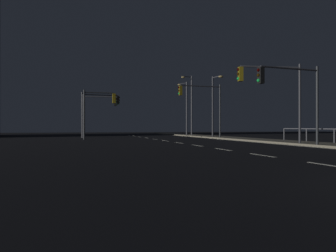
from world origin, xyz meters
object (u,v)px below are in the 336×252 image
(traffic_light_far_left, at_px, (291,88))
(street_lamp_across_street, at_px, (214,100))
(traffic_light_far_center, at_px, (99,107))
(street_lamp_median, at_px, (190,100))
(traffic_light_near_right, at_px, (273,86))
(traffic_light_mid_left, at_px, (99,106))
(traffic_light_near_left, at_px, (202,99))
(street_lamp_far_end, at_px, (185,103))
(traffic_light_overhead_east, at_px, (99,105))

(traffic_light_far_left, bearing_deg, street_lamp_across_street, 81.13)
(traffic_light_far_center, distance_m, street_lamp_median, 13.08)
(traffic_light_far_center, distance_m, traffic_light_near_right, 20.90)
(traffic_light_far_left, bearing_deg, traffic_light_mid_left, 113.49)
(traffic_light_near_left, xyz_separation_m, street_lamp_across_street, (2.52, 2.76, 0.21))
(street_lamp_across_street, height_order, street_lamp_far_end, street_lamp_far_end)
(traffic_light_far_left, bearing_deg, traffic_light_near_left, 88.96)
(traffic_light_far_left, bearing_deg, traffic_light_far_center, 114.80)
(traffic_light_overhead_east, height_order, traffic_light_mid_left, traffic_light_mid_left)
(traffic_light_far_left, height_order, street_lamp_median, street_lamp_median)
(street_lamp_median, bearing_deg, traffic_light_mid_left, -164.30)
(traffic_light_far_center, height_order, street_lamp_median, street_lamp_median)
(traffic_light_overhead_east, xyz_separation_m, street_lamp_across_street, (12.82, 1.65, 0.90))
(street_lamp_across_street, relative_size, street_lamp_median, 0.86)
(traffic_light_near_left, height_order, traffic_light_mid_left, traffic_light_near_left)
(street_lamp_median, bearing_deg, traffic_light_far_center, -159.97)
(traffic_light_near_right, height_order, street_lamp_far_end, street_lamp_far_end)
(traffic_light_near_right, relative_size, street_lamp_far_end, 0.75)
(traffic_light_near_left, relative_size, street_lamp_median, 0.70)
(traffic_light_near_left, height_order, traffic_light_far_left, traffic_light_near_left)
(traffic_light_overhead_east, distance_m, traffic_light_mid_left, 5.70)
(street_lamp_across_street, xyz_separation_m, street_lamp_median, (-0.24, 7.43, 0.52))
(street_lamp_median, height_order, street_lamp_far_end, street_lamp_median)
(traffic_light_near_left, xyz_separation_m, traffic_light_overhead_east, (-10.30, 1.11, -0.69))
(traffic_light_far_left, bearing_deg, traffic_light_overhead_east, 121.61)
(traffic_light_near_right, bearing_deg, street_lamp_median, 84.70)
(traffic_light_mid_left, relative_size, street_lamp_far_end, 0.71)
(traffic_light_far_center, bearing_deg, traffic_light_near_left, -30.00)
(street_lamp_far_end, bearing_deg, traffic_light_near_left, -100.17)
(traffic_light_far_left, relative_size, street_lamp_median, 0.62)
(street_lamp_across_street, distance_m, street_lamp_median, 7.45)
(traffic_light_far_left, xyz_separation_m, street_lamp_median, (2.56, 25.36, 1.19))
(traffic_light_near_left, height_order, traffic_light_far_center, traffic_light_near_left)
(traffic_light_overhead_east, relative_size, street_lamp_median, 0.61)
(traffic_light_near_left, bearing_deg, traffic_light_near_right, -89.23)
(traffic_light_near_left, distance_m, street_lamp_across_street, 3.75)
(street_lamp_across_street, bearing_deg, traffic_light_overhead_east, -172.67)
(traffic_light_far_center, bearing_deg, traffic_light_mid_left, 83.70)
(traffic_light_overhead_east, bearing_deg, street_lamp_across_street, 7.33)
(traffic_light_mid_left, bearing_deg, street_lamp_across_street, -18.06)
(traffic_light_near_right, distance_m, street_lamp_median, 22.85)
(street_lamp_across_street, bearing_deg, traffic_light_mid_left, 161.94)
(traffic_light_mid_left, bearing_deg, street_lamp_far_end, 22.27)
(traffic_light_far_center, bearing_deg, street_lamp_median, 20.03)
(traffic_light_far_center, relative_size, street_lamp_median, 0.61)
(traffic_light_overhead_east, distance_m, traffic_light_near_right, 17.22)
(traffic_light_mid_left, bearing_deg, traffic_light_far_center, -96.30)
(traffic_light_far_left, height_order, traffic_light_mid_left, traffic_light_mid_left)
(traffic_light_far_center, distance_m, street_lamp_across_street, 12.84)
(street_lamp_median, bearing_deg, traffic_light_near_left, -102.61)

